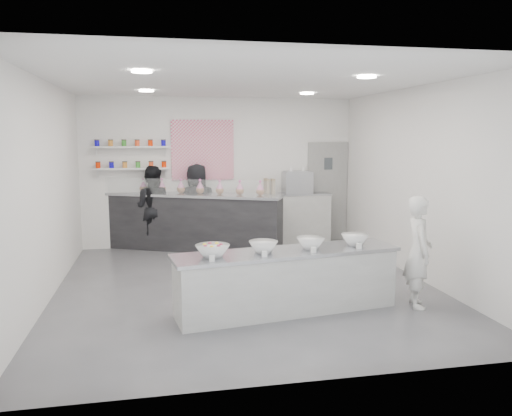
{
  "coord_description": "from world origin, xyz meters",
  "views": [
    {
      "loc": [
        -1.24,
        -7.13,
        2.24
      ],
      "look_at": [
        0.24,
        0.4,
        1.12
      ],
      "focal_mm": 35.0,
      "sensor_mm": 36.0,
      "label": 1
    }
  ],
  "objects": [
    {
      "name": "label_cards",
      "position": [
        0.26,
        -1.65,
        0.83
      ],
      "size": [
        2.01,
        0.04,
        0.07
      ],
      "primitive_type": null,
      "color": "white",
      "rests_on": "prep_counter"
    },
    {
      "name": "cup_stacks",
      "position": [
        1.0,
        2.78,
        1.21
      ],
      "size": [
        0.24,
        0.24,
        0.31
      ],
      "primitive_type": null,
      "color": "gray",
      "rests_on": "espresso_ledge"
    },
    {
      "name": "pattern_panel",
      "position": [
        -0.35,
        2.98,
        1.95
      ],
      "size": [
        1.25,
        0.03,
        1.2
      ],
      "primitive_type": "cube",
      "color": "#DF3869",
      "rests_on": "back_wall"
    },
    {
      "name": "cookie_bags",
      "position": [
        -0.63,
        2.6,
        1.26
      ],
      "size": [
        2.75,
        1.39,
        0.28
      ],
      "primitive_type": null,
      "rotation": [
        0.0,
        0.0,
        -0.43
      ],
      "color": "pink",
      "rests_on": "back_bar"
    },
    {
      "name": "espresso_ledge",
      "position": [
        1.55,
        2.78,
        0.53
      ],
      "size": [
        1.42,
        0.45,
        1.06
      ],
      "primitive_type": "cube",
      "color": "#B4B4AF",
      "rests_on": "floor"
    },
    {
      "name": "left_wall",
      "position": [
        -2.75,
        0.0,
        1.5
      ],
      "size": [
        0.0,
        6.0,
        6.0
      ],
      "primitive_type": "plane",
      "rotation": [
        1.57,
        0.0,
        1.57
      ],
      "color": "white",
      "rests_on": "floor"
    },
    {
      "name": "right_wall",
      "position": [
        2.75,
        0.0,
        1.5
      ],
      "size": [
        0.0,
        6.0,
        6.0
      ],
      "primitive_type": "plane",
      "rotation": [
        1.57,
        0.0,
        -1.57
      ],
      "color": "white",
      "rests_on": "floor"
    },
    {
      "name": "sneeze_guard",
      "position": [
        -0.77,
        2.31,
        1.27
      ],
      "size": [
        3.24,
        1.52,
        0.31
      ],
      "primitive_type": "cube",
      "rotation": [
        0.0,
        0.0,
        -0.43
      ],
      "color": "white",
      "rests_on": "back_bar"
    },
    {
      "name": "jar_shelf_lower",
      "position": [
        -1.75,
        2.9,
        1.6
      ],
      "size": [
        1.45,
        0.22,
        0.04
      ],
      "primitive_type": "cube",
      "color": "silver",
      "rests_on": "back_wall"
    },
    {
      "name": "back_wall",
      "position": [
        0.0,
        3.0,
        1.5
      ],
      "size": [
        5.5,
        0.0,
        5.5
      ],
      "primitive_type": "plane",
      "rotation": [
        1.57,
        0.0,
        0.0
      ],
      "color": "white",
      "rests_on": "floor"
    },
    {
      "name": "staff_right",
      "position": [
        -0.49,
        2.85,
        0.84
      ],
      "size": [
        0.86,
        0.59,
        1.69
      ],
      "primitive_type": "imported",
      "rotation": [
        0.0,
        0.0,
        3.08
      ],
      "color": "black",
      "rests_on": "floor"
    },
    {
      "name": "downlight_2",
      "position": [
        -1.4,
        1.6,
        2.98
      ],
      "size": [
        0.24,
        0.24,
        0.02
      ],
      "primitive_type": "cylinder",
      "color": "white",
      "rests_on": "ceiling"
    },
    {
      "name": "downlight_0",
      "position": [
        -1.4,
        -1.0,
        2.98
      ],
      "size": [
        0.24,
        0.24,
        0.02
      ],
      "primitive_type": "cylinder",
      "color": "white",
      "rests_on": "ceiling"
    },
    {
      "name": "prep_counter",
      "position": [
        0.34,
        -1.16,
        0.4
      ],
      "size": [
        2.99,
        1.09,
        0.8
      ],
      "primitive_type": "cube",
      "rotation": [
        0.0,
        0.0,
        0.15
      ],
      "color": "#B4B4AF",
      "rests_on": "floor"
    },
    {
      "name": "espresso_machine",
      "position": [
        1.58,
        2.78,
        1.28
      ],
      "size": [
        0.58,
        0.4,
        0.44
      ],
      "primitive_type": "cube",
      "color": "#93969E",
      "rests_on": "espresso_ledge"
    },
    {
      "name": "downlight_3",
      "position": [
        1.4,
        1.6,
        2.98
      ],
      "size": [
        0.24,
        0.24,
        0.02
      ],
      "primitive_type": "cylinder",
      "color": "white",
      "rests_on": "ceiling"
    },
    {
      "name": "floor",
      "position": [
        0.0,
        0.0,
        0.0
      ],
      "size": [
        6.0,
        6.0,
        0.0
      ],
      "primitive_type": "plane",
      "color": "#515156",
      "rests_on": "ground"
    },
    {
      "name": "back_door",
      "position": [
        2.3,
        2.97,
        1.05
      ],
      "size": [
        0.88,
        0.04,
        2.1
      ],
      "primitive_type": "cube",
      "color": "gray",
      "rests_on": "floor"
    },
    {
      "name": "prep_bowls",
      "position": [
        0.34,
        -1.16,
        0.87
      ],
      "size": [
        2.36,
        0.8,
        0.15
      ],
      "primitive_type": null,
      "rotation": [
        0.0,
        0.0,
        0.15
      ],
      "color": "white",
      "rests_on": "prep_counter"
    },
    {
      "name": "staff_left",
      "position": [
        -1.38,
        2.85,
        0.83
      ],
      "size": [
        0.91,
        0.77,
        1.65
      ],
      "primitive_type": "imported",
      "rotation": [
        0.0,
        0.0,
        2.95
      ],
      "color": "black",
      "rests_on": "floor"
    },
    {
      "name": "jar_shelf_upper",
      "position": [
        -1.75,
        2.9,
        2.02
      ],
      "size": [
        1.45,
        0.22,
        0.04
      ],
      "primitive_type": "cube",
      "color": "silver",
      "rests_on": "back_wall"
    },
    {
      "name": "back_bar",
      "position": [
        -0.63,
        2.6,
        0.56
      ],
      "size": [
        3.56,
        2.12,
        1.12
      ],
      "primitive_type": "cube",
      "rotation": [
        0.0,
        0.0,
        -0.43
      ],
      "color": "black",
      "rests_on": "floor"
    },
    {
      "name": "preserve_jars",
      "position": [
        -1.75,
        2.88,
        1.88
      ],
      "size": [
        1.45,
        0.1,
        0.56
      ],
      "primitive_type": null,
      "color": "#F72A00",
      "rests_on": "jar_shelf_lower"
    },
    {
      "name": "woman_prep",
      "position": [
        2.07,
        -1.3,
        0.74
      ],
      "size": [
        0.48,
        0.61,
        1.47
      ],
      "primitive_type": "imported",
      "rotation": [
        0.0,
        0.0,
        1.31
      ],
      "color": "silver",
      "rests_on": "floor"
    },
    {
      "name": "ceiling",
      "position": [
        0.0,
        0.0,
        3.0
      ],
      "size": [
        6.0,
        6.0,
        0.0
      ],
      "primitive_type": "plane",
      "rotation": [
        3.14,
        0.0,
        0.0
      ],
      "color": "white",
      "rests_on": "floor"
    },
    {
      "name": "downlight_1",
      "position": [
        1.4,
        -1.0,
        2.98
      ],
      "size": [
        0.24,
        0.24,
        0.02
      ],
      "primitive_type": "cylinder",
      "color": "white",
      "rests_on": "ceiling"
    }
  ]
}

